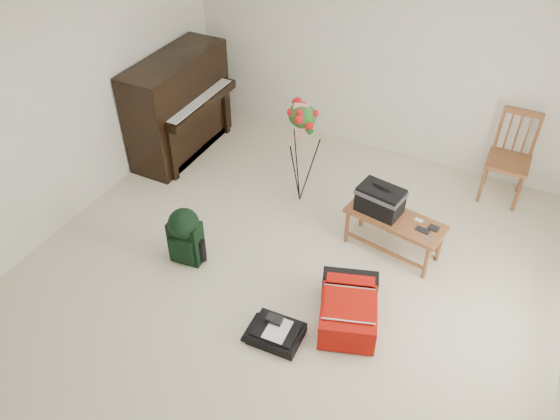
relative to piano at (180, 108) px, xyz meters
The scene contains 11 objects.
floor 2.77m from the piano, 36.20° to the right, with size 5.00×5.50×0.01m, color beige.
ceiling 3.31m from the piano, 36.20° to the right, with size 5.00×5.50×0.01m, color white.
wall_back 2.55m from the piano, 27.74° to the left, with size 5.00×0.04×2.50m, color white.
wall_left 1.76m from the piano, 101.09° to the right, with size 0.04×5.50×2.50m, color white.
piano is the anchor object (origin of this frame).
bench 2.92m from the piano, 12.56° to the right, with size 1.03×0.56×0.75m.
dining_chair 3.91m from the piano, 12.39° to the left, with size 0.45×0.45×1.04m.
red_suitcase 3.38m from the piano, 29.39° to the right, with size 0.69×0.86×0.31m.
black_duffel 3.29m from the piano, 41.38° to the right, with size 0.46×0.37×0.18m.
green_backpack 2.07m from the piano, 54.64° to the right, with size 0.33×0.31×0.63m.
flower_stand 1.81m from the piano, ahead, with size 0.51×0.51×1.27m.
Camera 1 is at (1.61, -3.19, 3.92)m, focal length 35.00 mm.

